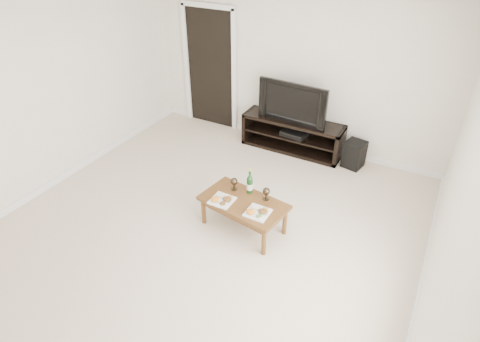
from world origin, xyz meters
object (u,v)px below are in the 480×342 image
Objects in this scene: coffee_table at (243,215)px; television at (295,101)px; media_console at (292,135)px; subwoofer at (354,154)px.

television is at bearing 96.23° from coffee_table.
media_console is 2.14m from coffee_table.
subwoofer reaches higher than coffee_table.
subwoofer is at bearing 2.17° from television.
subwoofer is (1.04, -0.02, -0.66)m from television.
coffee_table is (0.23, -2.13, -0.67)m from television.
television is 2.64× the size of subwoofer.
media_console reaches higher than coffee_table.
subwoofer is (1.04, -0.02, -0.06)m from media_console.
television is (-0.00, 0.00, 0.60)m from media_console.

